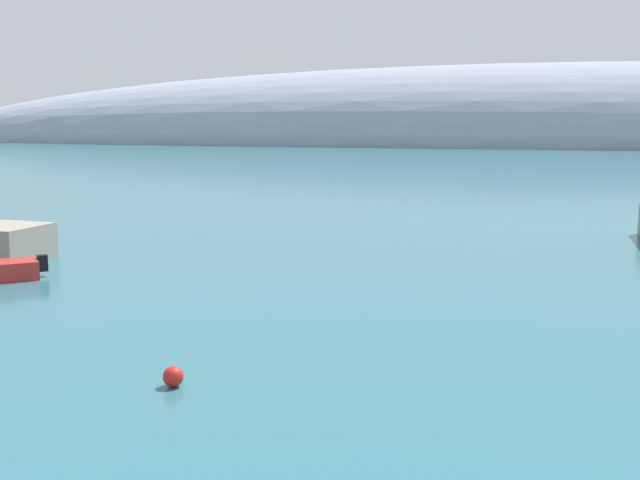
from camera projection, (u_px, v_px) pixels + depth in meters
The scene contains 2 objects.
distant_ridge at pixel (567, 145), 200.84m from camera, with size 366.24×59.12×40.35m, color #8E99AD.
mooring_buoy_red at pixel (173, 377), 21.38m from camera, with size 0.55×0.55×0.55m, color red.
Camera 1 is at (10.87, -4.22, 7.07)m, focal length 45.54 mm.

